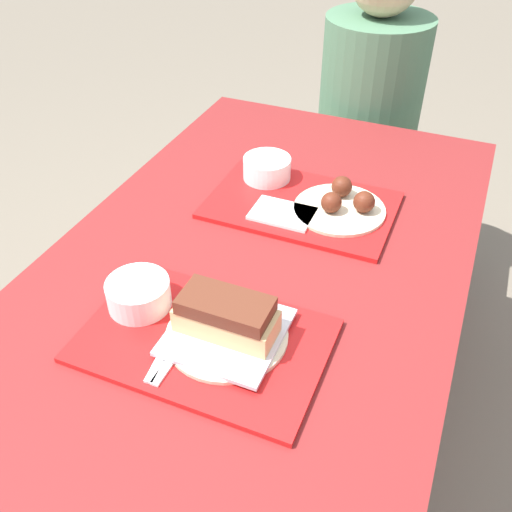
# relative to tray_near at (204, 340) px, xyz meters

# --- Properties ---
(ground_plane) EXTENTS (12.00, 12.00, 0.00)m
(ground_plane) POSITION_rel_tray_near_xyz_m (-0.01, 0.22, -0.74)
(ground_plane) COLOR #706656
(picnic_table) EXTENTS (0.87, 1.57, 0.74)m
(picnic_table) POSITION_rel_tray_near_xyz_m (-0.01, 0.22, -0.10)
(picnic_table) COLOR maroon
(picnic_table) RESTS_ON ground_plane
(picnic_bench_far) EXTENTS (0.82, 0.28, 0.45)m
(picnic_bench_far) POSITION_rel_tray_near_xyz_m (-0.01, 1.22, -0.36)
(picnic_bench_far) COLOR maroon
(picnic_bench_far) RESTS_ON ground_plane
(tray_near) EXTENTS (0.44, 0.29, 0.01)m
(tray_near) POSITION_rel_tray_near_xyz_m (0.00, 0.00, 0.00)
(tray_near) COLOR red
(tray_near) RESTS_ON picnic_table
(tray_far) EXTENTS (0.44, 0.29, 0.01)m
(tray_far) POSITION_rel_tray_near_xyz_m (0.02, 0.48, 0.00)
(tray_far) COLOR red
(tray_far) RESTS_ON picnic_table
(bowl_coleslaw_near) EXTENTS (0.12, 0.12, 0.06)m
(bowl_coleslaw_near) POSITION_rel_tray_near_xyz_m (-0.15, 0.03, 0.04)
(bowl_coleslaw_near) COLOR white
(bowl_coleslaw_near) RESTS_ON tray_near
(brisket_sandwich_plate) EXTENTS (0.22, 0.22, 0.09)m
(brisket_sandwich_plate) POSITION_rel_tray_near_xyz_m (0.04, 0.02, 0.04)
(brisket_sandwich_plate) COLOR beige
(brisket_sandwich_plate) RESTS_ON tray_near
(plastic_fork_near) EXTENTS (0.04, 0.17, 0.00)m
(plastic_fork_near) POSITION_rel_tray_near_xyz_m (-0.05, -0.04, 0.01)
(plastic_fork_near) COLOR white
(plastic_fork_near) RESTS_ON tray_near
(plastic_knife_near) EXTENTS (0.02, 0.17, 0.00)m
(plastic_knife_near) POSITION_rel_tray_near_xyz_m (-0.03, -0.04, 0.01)
(plastic_knife_near) COLOR white
(plastic_knife_near) RESTS_ON tray_near
(condiment_packet) EXTENTS (0.04, 0.03, 0.01)m
(condiment_packet) POSITION_rel_tray_near_xyz_m (-0.01, 0.06, 0.01)
(condiment_packet) COLOR #A59E93
(condiment_packet) RESTS_ON tray_near
(bowl_coleslaw_far) EXTENTS (0.12, 0.12, 0.06)m
(bowl_coleslaw_far) POSITION_rel_tray_near_xyz_m (-0.10, 0.56, 0.04)
(bowl_coleslaw_far) COLOR white
(bowl_coleslaw_far) RESTS_ON tray_far
(wings_plate_far) EXTENTS (0.22, 0.22, 0.06)m
(wings_plate_far) POSITION_rel_tray_near_xyz_m (0.11, 0.50, 0.02)
(wings_plate_far) COLOR beige
(wings_plate_far) RESTS_ON tray_far
(napkin_far) EXTENTS (0.14, 0.10, 0.01)m
(napkin_far) POSITION_rel_tray_near_xyz_m (-0.01, 0.42, 0.01)
(napkin_far) COLOR white
(napkin_far) RESTS_ON tray_far
(person_seated_across) EXTENTS (0.34, 0.34, 0.74)m
(person_seated_across) POSITION_rel_tray_near_xyz_m (0.01, 1.22, 0.02)
(person_seated_across) COLOR #477051
(person_seated_across) RESTS_ON picnic_bench_far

